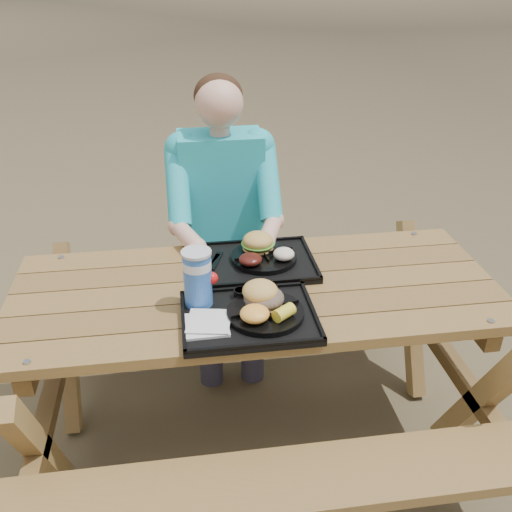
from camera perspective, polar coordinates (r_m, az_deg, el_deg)
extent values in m
plane|color=#999999|center=(2.59, 0.00, -17.40)|extent=(60.00, 60.00, 0.00)
cube|color=black|center=(1.93, -0.71, -6.24)|extent=(0.45, 0.35, 0.02)
cube|color=black|center=(2.25, 0.07, -0.75)|extent=(0.45, 0.35, 0.02)
cylinder|color=black|center=(1.92, 0.94, -5.70)|extent=(0.26, 0.26, 0.02)
cylinder|color=black|center=(2.25, 0.79, -0.12)|extent=(0.26, 0.26, 0.02)
cube|color=silver|center=(1.87, -5.01, -6.82)|extent=(0.15, 0.15, 0.02)
cylinder|color=#1751B3|center=(1.94, -5.85, -2.33)|extent=(0.10, 0.10, 0.19)
cylinder|color=black|center=(2.01, -1.50, -3.77)|extent=(0.05, 0.05, 0.03)
cylinder|color=gold|center=(2.03, 0.50, -3.47)|extent=(0.05, 0.05, 0.03)
ellipsoid|color=#FFB443|center=(1.85, -0.13, -5.80)|extent=(0.10, 0.10, 0.05)
cube|color=black|center=(2.24, -4.04, -0.49)|extent=(0.07, 0.14, 0.01)
ellipsoid|color=#43120D|center=(2.17, -0.57, -0.34)|extent=(0.09, 0.09, 0.04)
ellipsoid|color=silver|center=(2.21, 2.80, 0.20)|extent=(0.08, 0.08, 0.05)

